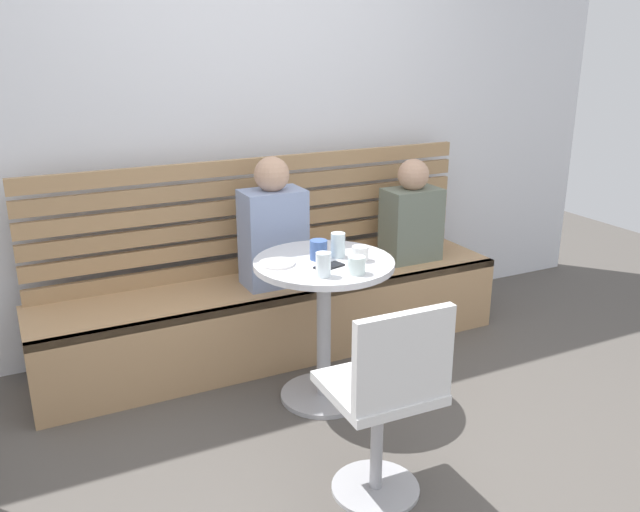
{
  "coord_description": "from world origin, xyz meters",
  "views": [
    {
      "loc": [
        -1.36,
        -2.07,
        1.76
      ],
      "look_at": [
        0.0,
        0.66,
        0.75
      ],
      "focal_mm": 37.39,
      "sensor_mm": 36.0,
      "label": 1
    }
  ],
  "objects_px": {
    "white_chair": "(387,396)",
    "plate_small": "(277,263)",
    "person_child_left": "(412,216)",
    "cafe_table": "(324,303)",
    "cup_glass_short": "(357,265)",
    "booth_bench": "(278,317)",
    "phone_on_table": "(329,266)",
    "cup_glass_tall": "(338,245)",
    "cup_ceramic_white": "(360,253)",
    "person_adult": "(273,229)",
    "cup_water_clear": "(323,265)",
    "cup_mug_blue": "(319,250)"
  },
  "relations": [
    {
      "from": "person_adult",
      "to": "cup_mug_blue",
      "type": "distance_m",
      "value": 0.53
    },
    {
      "from": "person_child_left",
      "to": "cup_glass_tall",
      "type": "height_order",
      "value": "person_child_left"
    },
    {
      "from": "cafe_table",
      "to": "person_child_left",
      "type": "xyz_separation_m",
      "value": [
        0.89,
        0.58,
        0.2
      ]
    },
    {
      "from": "cup_glass_short",
      "to": "phone_on_table",
      "type": "xyz_separation_m",
      "value": [
        -0.07,
        0.13,
        -0.04
      ]
    },
    {
      "from": "cup_ceramic_white",
      "to": "cafe_table",
      "type": "bearing_deg",
      "value": 153.73
    },
    {
      "from": "phone_on_table",
      "to": "cup_glass_tall",
      "type": "bearing_deg",
      "value": -57.57
    },
    {
      "from": "cafe_table",
      "to": "cup_water_clear",
      "type": "height_order",
      "value": "cup_water_clear"
    },
    {
      "from": "cup_glass_tall",
      "to": "cup_water_clear",
      "type": "xyz_separation_m",
      "value": [
        -0.19,
        -0.21,
        -0.01
      ]
    },
    {
      "from": "person_child_left",
      "to": "plate_small",
      "type": "distance_m",
      "value": 1.24
    },
    {
      "from": "cup_glass_tall",
      "to": "cup_water_clear",
      "type": "distance_m",
      "value": 0.29
    },
    {
      "from": "cup_glass_short",
      "to": "plate_small",
      "type": "relative_size",
      "value": 0.47
    },
    {
      "from": "person_child_left",
      "to": "cup_ceramic_white",
      "type": "relative_size",
      "value": 7.83
    },
    {
      "from": "person_child_left",
      "to": "cup_water_clear",
      "type": "distance_m",
      "value": 1.26
    },
    {
      "from": "white_chair",
      "to": "plate_small",
      "type": "height_order",
      "value": "white_chair"
    },
    {
      "from": "person_adult",
      "to": "cup_ceramic_white",
      "type": "xyz_separation_m",
      "value": [
        0.19,
        -0.63,
        0.02
      ]
    },
    {
      "from": "cafe_table",
      "to": "white_chair",
      "type": "distance_m",
      "value": 0.83
    },
    {
      "from": "cafe_table",
      "to": "white_chair",
      "type": "bearing_deg",
      "value": -100.08
    },
    {
      "from": "person_adult",
      "to": "cup_water_clear",
      "type": "distance_m",
      "value": 0.75
    },
    {
      "from": "white_chair",
      "to": "cup_mug_blue",
      "type": "bearing_deg",
      "value": 81.25
    },
    {
      "from": "person_adult",
      "to": "cup_water_clear",
      "type": "bearing_deg",
      "value": -95.34
    },
    {
      "from": "white_chair",
      "to": "phone_on_table",
      "type": "bearing_deg",
      "value": 80.32
    },
    {
      "from": "cup_glass_short",
      "to": "plate_small",
      "type": "distance_m",
      "value": 0.39
    },
    {
      "from": "white_chair",
      "to": "cafe_table",
      "type": "bearing_deg",
      "value": 79.92
    },
    {
      "from": "cup_glass_tall",
      "to": "cup_ceramic_white",
      "type": "bearing_deg",
      "value": -54.44
    },
    {
      "from": "booth_bench",
      "to": "white_chair",
      "type": "xyz_separation_m",
      "value": [
        -0.14,
        -1.39,
        0.24
      ]
    },
    {
      "from": "booth_bench",
      "to": "cup_glass_tall",
      "type": "height_order",
      "value": "cup_glass_tall"
    },
    {
      "from": "cup_mug_blue",
      "to": "cafe_table",
      "type": "bearing_deg",
      "value": -63.31
    },
    {
      "from": "cup_ceramic_white",
      "to": "phone_on_table",
      "type": "height_order",
      "value": "cup_ceramic_white"
    },
    {
      "from": "person_child_left",
      "to": "cup_mug_blue",
      "type": "bearing_deg",
      "value": -148.82
    },
    {
      "from": "cup_glass_short",
      "to": "phone_on_table",
      "type": "distance_m",
      "value": 0.16
    },
    {
      "from": "cafe_table",
      "to": "plate_small",
      "type": "distance_m",
      "value": 0.32
    },
    {
      "from": "cup_glass_tall",
      "to": "cup_water_clear",
      "type": "bearing_deg",
      "value": -131.24
    },
    {
      "from": "person_child_left",
      "to": "cup_glass_short",
      "type": "bearing_deg",
      "value": -136.24
    },
    {
      "from": "white_chair",
      "to": "plate_small",
      "type": "xyz_separation_m",
      "value": [
        -0.08,
        0.86,
        0.28
      ]
    },
    {
      "from": "cup_water_clear",
      "to": "cup_mug_blue",
      "type": "bearing_deg",
      "value": 68.67
    },
    {
      "from": "cup_glass_tall",
      "to": "cup_glass_short",
      "type": "relative_size",
      "value": 1.5
    },
    {
      "from": "cup_glass_tall",
      "to": "cup_glass_short",
      "type": "height_order",
      "value": "cup_glass_tall"
    },
    {
      "from": "person_child_left",
      "to": "phone_on_table",
      "type": "height_order",
      "value": "person_child_left"
    },
    {
      "from": "cup_ceramic_white",
      "to": "cup_glass_tall",
      "type": "bearing_deg",
      "value": 125.56
    },
    {
      "from": "white_chair",
      "to": "person_child_left",
      "type": "bearing_deg",
      "value": 53.32
    },
    {
      "from": "cafe_table",
      "to": "cup_glass_short",
      "type": "height_order",
      "value": "cup_glass_short"
    },
    {
      "from": "person_adult",
      "to": "person_child_left",
      "type": "bearing_deg",
      "value": 1.44
    },
    {
      "from": "white_chair",
      "to": "cup_glass_tall",
      "type": "height_order",
      "value": "cup_glass_tall"
    },
    {
      "from": "cup_glass_short",
      "to": "plate_small",
      "type": "xyz_separation_m",
      "value": [
        -0.27,
        0.28,
        -0.03
      ]
    },
    {
      "from": "cup_glass_short",
      "to": "cup_water_clear",
      "type": "relative_size",
      "value": 0.73
    },
    {
      "from": "booth_bench",
      "to": "person_child_left",
      "type": "height_order",
      "value": "person_child_left"
    },
    {
      "from": "cafe_table",
      "to": "person_child_left",
      "type": "bearing_deg",
      "value": 32.95
    },
    {
      "from": "booth_bench",
      "to": "phone_on_table",
      "type": "relative_size",
      "value": 19.29
    },
    {
      "from": "white_chair",
      "to": "cup_water_clear",
      "type": "relative_size",
      "value": 7.73
    },
    {
      "from": "cup_glass_short",
      "to": "phone_on_table",
      "type": "bearing_deg",
      "value": 117.88
    }
  ]
}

